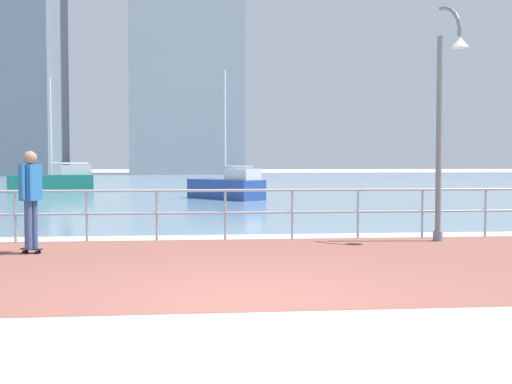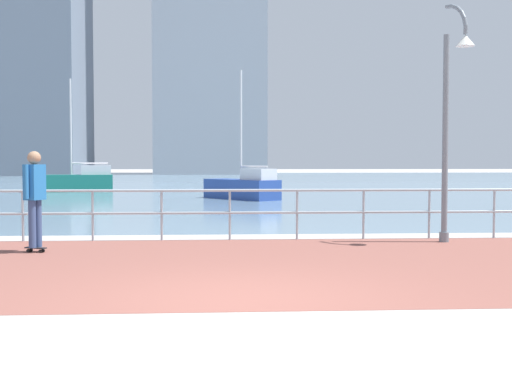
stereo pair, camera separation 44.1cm
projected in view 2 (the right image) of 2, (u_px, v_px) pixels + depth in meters
The scene contains 9 objects.
ground at pixel (222, 184), 47.31m from camera, with size 220.00×220.00×0.00m, color #ADAAA5.
brick_paving at pixel (233, 264), 10.04m from camera, with size 28.00×6.43×0.01m, color brown.
harbor_water at pixel (221, 180), 58.13m from camera, with size 180.00×88.00×0.00m, color #6B899E.
waterfront_railing at pixel (230, 205), 13.22m from camera, with size 25.25×0.06×1.06m.
lamppost at pixel (452, 111), 12.62m from camera, with size 0.46×0.79×4.74m.
skateboarder at pixel (35, 191), 11.37m from camera, with size 0.41×0.54×1.80m.
sailboat_teal at pixel (243, 187), 28.13m from camera, with size 3.36×3.99×5.65m.
sailboat_ivory at pixel (75, 181), 35.06m from camera, with size 4.56×2.09×6.16m.
tower_brick at pixel (211, 11), 92.74m from camera, with size 15.25×17.48×48.91m.
Camera 2 is at (-0.23, -7.35, 1.60)m, focal length 44.95 mm.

